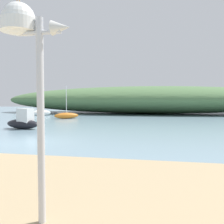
# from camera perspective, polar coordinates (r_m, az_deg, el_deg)

# --- Properties ---
(ground_plane) EXTENTS (120.00, 120.00, 0.00)m
(ground_plane) POSITION_cam_1_polar(r_m,az_deg,el_deg) (13.87, -19.01, -6.58)
(ground_plane) COLOR #7A99A8
(distant_hill) EXTENTS (48.66, 13.97, 4.41)m
(distant_hill) POSITION_cam_1_polar(r_m,az_deg,el_deg) (40.79, 8.00, 2.80)
(distant_hill) COLOR #517547
(distant_hill) RESTS_ON ground
(mast_structure) EXTENTS (1.17, 0.58, 3.62)m
(mast_structure) POSITION_cam_1_polar(r_m,az_deg,el_deg) (4.42, -19.46, 15.71)
(mast_structure) COLOR silver
(mast_structure) RESTS_ON beach_sand
(motorboat_far_left) EXTENTS (3.03, 1.54, 1.57)m
(motorboat_far_left) POSITION_cam_1_polar(r_m,az_deg,el_deg) (20.13, -19.79, -2.09)
(motorboat_far_left) COLOR black
(motorboat_far_left) RESTS_ON ground
(sailboat_off_point) EXTENTS (2.58, 2.62, 3.69)m
(sailboat_off_point) POSITION_cam_1_polar(r_m,az_deg,el_deg) (35.96, -16.06, -0.15)
(sailboat_off_point) COLOR white
(sailboat_off_point) RESTS_ON ground
(sailboat_west_reach) EXTENTS (2.84, 2.36, 3.87)m
(sailboat_west_reach) POSITION_cam_1_polar(r_m,az_deg,el_deg) (29.60, -10.48, -0.79)
(sailboat_west_reach) COLOR orange
(sailboat_west_reach) RESTS_ON ground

